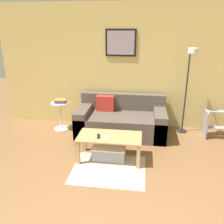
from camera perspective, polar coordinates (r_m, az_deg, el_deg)
wall_back at (r=5.03m, az=4.40°, el=10.64°), size 5.60×0.09×2.55m
area_rug at (r=3.78m, az=-0.78°, el=-13.60°), size 1.12×0.91×0.01m
couch at (r=4.85m, az=2.21°, el=-2.06°), size 1.77×0.91×0.76m
coffee_table at (r=3.89m, az=-0.57°, el=-6.78°), size 1.03×0.52×0.42m
storage_bin at (r=4.02m, az=-0.61°, el=-9.49°), size 0.55×0.39×0.23m
floor_lamp at (r=4.73m, az=18.07°, el=8.30°), size 0.20×0.45×1.73m
side_table at (r=5.12m, az=-12.24°, el=-0.31°), size 0.38×0.38×0.59m
book_stack at (r=5.04m, az=-12.34°, el=2.62°), size 0.26×0.21×0.07m
remote_control at (r=3.83m, az=-3.28°, el=-5.82°), size 0.07×0.15×0.02m
cell_phone at (r=3.81m, az=-1.37°, el=-6.07°), size 0.09×0.15×0.01m
step_stool at (r=5.09m, az=24.01°, el=-2.59°), size 0.47×0.30×0.54m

